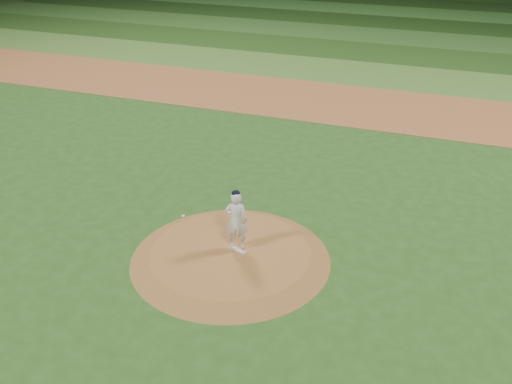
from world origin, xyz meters
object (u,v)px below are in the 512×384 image
pitching_rubber (238,250)px  rosin_bag (183,216)px  pitcher_on_mound (236,220)px  pitchers_mound (231,255)px

pitching_rubber → rosin_bag: (-2.24, 1.12, 0.02)m
rosin_bag → pitcher_on_mound: bearing=-24.6°
pitching_rubber → pitcher_on_mound: 0.87m
pitchers_mound → rosin_bag: rosin_bag is taller
rosin_bag → pitcher_on_mound: 2.52m
pitchers_mound → pitching_rubber: 0.25m
pitching_rubber → pitchers_mound: bearing=-130.6°
pitchers_mound → pitching_rubber: size_ratio=9.63×
pitchers_mound → rosin_bag: (-2.07, 1.23, 0.16)m
pitching_rubber → pitcher_on_mound: (-0.08, 0.13, 0.86)m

